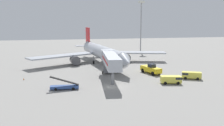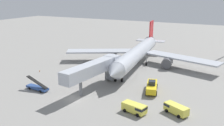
{
  "view_description": "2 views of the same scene",
  "coord_description": "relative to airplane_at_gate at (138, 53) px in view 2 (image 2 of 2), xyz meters",
  "views": [
    {
      "loc": [
        -12.0,
        -51.71,
        14.47
      ],
      "look_at": [
        3.91,
        17.97,
        2.32
      ],
      "focal_mm": 39.3,
      "sensor_mm": 36.0,
      "label": 1
    },
    {
      "loc": [
        30.02,
        -40.61,
        22.06
      ],
      "look_at": [
        0.3,
        17.53,
        3.68
      ],
      "focal_mm": 40.16,
      "sensor_mm": 36.0,
      "label": 2
    }
  ],
  "objects": [
    {
      "name": "ground_plane",
      "position": [
        -2.85,
        -30.53,
        -4.02
      ],
      "size": [
        300.0,
        300.0,
        0.0
      ],
      "primitive_type": "plane",
      "color": "gray"
    },
    {
      "name": "airplane_at_gate",
      "position": [
        0.0,
        0.0,
        0.0
      ],
      "size": [
        49.15,
        48.36,
        12.01
      ],
      "color": "#B7BCC6",
      "rests_on": "ground"
    },
    {
      "name": "pushback_tug",
      "position": [
        10.79,
        -18.98,
        -2.74
      ],
      "size": [
        4.1,
        7.53,
        2.79
      ],
      "color": "yellow",
      "rests_on": "ground"
    },
    {
      "name": "belt_loader_truck",
      "position": [
        -13.45,
        -30.2,
        -3.27
      ],
      "size": [
        6.19,
        2.08,
        3.0
      ],
      "color": "#2D4C8E",
      "rests_on": "ground"
    },
    {
      "name": "service_van_near_right",
      "position": [
        11.31,
        -30.63,
        -2.96
      ],
      "size": [
        5.08,
        3.04,
        1.82
      ],
      "color": "#E5DB4C",
      "rests_on": "ground"
    },
    {
      "name": "jet_bridge",
      "position": [
        -1.8,
        -22.92,
        0.9
      ],
      "size": [
        5.31,
        19.35,
        6.65
      ],
      "color": "#B2B7C1",
      "rests_on": "ground"
    },
    {
      "name": "service_van_mid_left",
      "position": [
        18.27,
        -27.41,
        -2.97
      ],
      "size": [
        5.06,
        3.84,
        1.81
      ],
      "color": "#E5DB4C",
      "rests_on": "ground"
    },
    {
      "name": "safety_cone_alpha",
      "position": [
        -23.13,
        -19.01,
        -3.77
      ],
      "size": [
        0.32,
        0.32,
        0.49
      ],
      "color": "black",
      "rests_on": "ground"
    }
  ]
}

